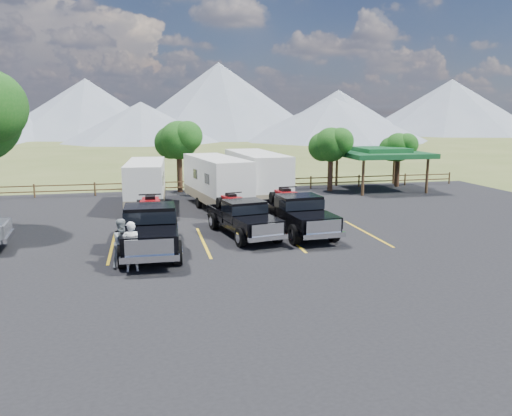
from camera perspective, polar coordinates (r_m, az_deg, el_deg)
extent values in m
plane|color=#4B5925|center=(19.35, 1.26, -6.64)|extent=(320.00, 320.00, 0.00)
cube|color=black|center=(22.15, -0.58, -4.31)|extent=(44.00, 34.00, 0.04)
cube|color=gold|center=(22.73, -16.14, -4.30)|extent=(0.12, 5.50, 0.01)
cube|color=gold|center=(22.80, -6.04, -3.87)|extent=(0.12, 5.50, 0.01)
cube|color=gold|center=(23.56, 3.69, -3.35)|extent=(0.12, 5.50, 0.01)
cube|color=gold|center=(24.94, 12.56, -2.79)|extent=(0.12, 5.50, 0.01)
cylinder|color=#301D12|center=(37.67, 8.48, 3.99)|extent=(0.39, 0.39, 2.80)
sphere|color=#144B12|center=(37.48, 8.57, 7.18)|extent=(2.52, 2.52, 2.52)
sphere|color=#144B12|center=(37.24, 9.61, 7.54)|extent=(1.98, 1.98, 1.98)
sphere|color=#144B12|center=(37.69, 7.63, 6.95)|extent=(2.16, 2.16, 2.16)
cylinder|color=#301D12|center=(41.08, 15.84, 4.06)|extent=(0.38, 0.38, 2.52)
sphere|color=#144B12|center=(40.92, 15.98, 6.69)|extent=(2.24, 2.24, 2.24)
sphere|color=#144B12|center=(40.78, 16.86, 6.97)|extent=(1.76, 1.76, 1.76)
sphere|color=#144B12|center=(41.03, 15.18, 6.52)|extent=(1.92, 1.92, 1.92)
cylinder|color=#301D12|center=(37.25, -8.72, 4.13)|extent=(0.41, 0.41, 3.08)
sphere|color=#144B12|center=(37.06, -8.82, 7.68)|extent=(2.80, 2.80, 2.80)
sphere|color=#144B12|center=(36.59, -7.83, 8.13)|extent=(2.20, 2.20, 2.20)
sphere|color=#144B12|center=(37.48, -9.72, 7.38)|extent=(2.40, 2.40, 2.40)
cylinder|color=#503D22|center=(37.59, -24.01, 1.77)|extent=(0.12, 0.12, 1.00)
cylinder|color=#503D22|center=(36.99, -17.93, 2.05)|extent=(0.12, 0.12, 1.00)
cylinder|color=#503D22|center=(36.82, -11.72, 2.31)|extent=(0.12, 0.12, 1.00)
cylinder|color=#503D22|center=(37.08, -5.53, 2.55)|extent=(0.12, 0.12, 1.00)
cylinder|color=#503D22|center=(37.76, 0.51, 2.75)|extent=(0.12, 0.12, 1.00)
cylinder|color=#503D22|center=(38.84, 6.28, 2.91)|extent=(0.12, 0.12, 1.00)
cylinder|color=#503D22|center=(40.30, 11.68, 3.04)|extent=(0.12, 0.12, 1.00)
cylinder|color=#503D22|center=(42.09, 16.67, 3.13)|extent=(0.12, 0.12, 1.00)
cylinder|color=#503D22|center=(44.16, 21.22, 3.19)|extent=(0.12, 0.12, 1.00)
cube|color=#503D22|center=(37.37, -2.48, 2.58)|extent=(36.00, 0.06, 0.08)
cube|color=#503D22|center=(37.32, -2.49, 3.19)|extent=(36.00, 0.06, 0.08)
cylinder|color=#503D22|center=(35.97, 12.13, 3.39)|extent=(0.20, 0.20, 2.60)
cylinder|color=#503D22|center=(40.54, 9.21, 4.31)|extent=(0.20, 0.20, 2.60)
cylinder|color=#503D22|center=(38.31, 18.97, 3.49)|extent=(0.20, 0.20, 2.60)
cylinder|color=#503D22|center=(42.63, 15.49, 4.37)|extent=(0.20, 0.20, 2.60)
cube|color=#175228|center=(39.14, 14.05, 6.03)|extent=(6.20, 6.20, 0.35)
cube|color=#175228|center=(39.12, 14.07, 6.47)|extent=(3.50, 3.50, 0.35)
cone|color=slate|center=(130.65, -18.78, 10.79)|extent=(44.00, 44.00, 14.00)
cone|color=slate|center=(127.31, -4.25, 12.24)|extent=(52.00, 52.00, 18.00)
cone|color=slate|center=(141.95, 9.37, 10.77)|extent=(40.00, 40.00, 12.00)
cone|color=slate|center=(153.27, 21.34, 10.74)|extent=(50.00, 50.00, 15.00)
cone|color=slate|center=(104.95, -12.97, 9.57)|extent=(32.00, 32.00, 8.00)
cone|color=slate|center=(109.28, 8.81, 10.02)|extent=(40.00, 40.00, 9.00)
cube|color=black|center=(21.47, -11.93, -3.10)|extent=(2.15, 6.24, 0.39)
cube|color=black|center=(19.35, -12.05, -3.41)|extent=(2.13, 2.00, 0.54)
cube|color=black|center=(21.17, -12.02, -1.13)|extent=(2.08, 1.74, 1.09)
cube|color=black|center=(21.14, -12.03, -0.70)|extent=(2.13, 1.81, 0.49)
cube|color=black|center=(23.31, -11.90, -1.25)|extent=(2.15, 2.66, 0.60)
cube|color=silver|center=(18.30, -12.09, -4.42)|extent=(1.74, 0.13, 0.60)
cube|color=silver|center=(18.34, -12.04, -5.72)|extent=(2.13, 0.25, 0.24)
cube|color=silver|center=(24.66, -11.84, -1.45)|extent=(2.13, 0.23, 0.24)
cylinder|color=black|center=(19.49, -14.99, -5.26)|extent=(0.35, 0.98, 0.98)
cylinder|color=black|center=(19.45, -8.96, -5.06)|extent=(0.35, 0.98, 0.98)
cylinder|color=black|center=(23.65, -14.33, -2.41)|extent=(0.35, 0.98, 0.98)
cylinder|color=black|center=(23.61, -9.38, -2.24)|extent=(0.35, 0.98, 0.98)
cube|color=#94080C|center=(23.17, -11.98, 0.52)|extent=(0.79, 1.43, 0.38)
cube|color=black|center=(23.13, -12.00, 1.18)|extent=(0.45, 0.82, 0.20)
cube|color=#94080C|center=(22.57, -12.00, 0.53)|extent=(0.88, 0.40, 0.24)
cylinder|color=black|center=(22.61, -12.04, 1.52)|extent=(0.98, 0.09, 0.07)
cylinder|color=black|center=(22.64, -13.21, -0.33)|extent=(0.30, 0.61, 0.61)
cylinder|color=black|center=(22.62, -10.74, -0.24)|extent=(0.30, 0.61, 0.61)
cylinder|color=black|center=(23.81, -13.11, 0.22)|extent=(0.30, 0.61, 0.61)
cylinder|color=black|center=(23.80, -10.76, 0.30)|extent=(0.30, 0.61, 0.61)
cube|color=black|center=(23.70, -1.44, -1.80)|extent=(2.70, 5.54, 0.34)
cube|color=black|center=(22.02, 0.31, -1.86)|extent=(2.08, 1.99, 0.47)
cube|color=black|center=(23.46, -1.34, -0.25)|extent=(2.00, 1.76, 0.93)
cube|color=black|center=(23.44, -1.34, 0.08)|extent=(2.04, 1.82, 0.42)
cube|color=black|center=(25.18, -2.87, -0.46)|extent=(2.18, 2.54, 0.51)
cube|color=silver|center=(21.18, 1.35, -2.50)|extent=(1.48, 0.36, 0.51)
cube|color=silver|center=(21.22, 1.41, -3.46)|extent=(1.82, 0.51, 0.20)
cube|color=silver|center=(26.27, -3.73, -0.69)|extent=(1.82, 0.50, 0.20)
cylinder|color=black|center=(21.76, -1.75, -3.40)|extent=(0.43, 0.88, 0.84)
cylinder|color=black|center=(22.44, 2.41, -2.97)|extent=(0.43, 0.88, 0.84)
cylinder|color=black|center=(25.13, -4.87, -1.50)|extent=(0.43, 0.88, 0.84)
cylinder|color=black|center=(25.73, -1.17, -1.17)|extent=(0.43, 0.88, 0.84)
cube|color=#94080C|center=(25.06, -2.89, 0.95)|extent=(0.87, 1.31, 0.33)
cube|color=black|center=(25.02, -2.89, 1.47)|extent=(0.50, 0.76, 0.17)
cube|color=#94080C|center=(24.57, -2.47, 0.97)|extent=(0.79, 0.46, 0.20)
cylinder|color=black|center=(24.61, -2.55, 1.76)|extent=(0.83, 0.22, 0.06)
cylinder|color=black|center=(24.48, -3.38, 0.26)|extent=(0.34, 0.56, 0.52)
cylinder|color=black|center=(24.77, -1.56, 0.40)|extent=(0.34, 0.56, 0.52)
cylinder|color=black|center=(25.43, -4.17, 0.65)|extent=(0.34, 0.56, 0.52)
cylinder|color=black|center=(25.71, -2.41, 0.78)|extent=(0.34, 0.56, 0.52)
cube|color=black|center=(24.33, 4.78, -1.37)|extent=(2.33, 5.93, 0.37)
cube|color=black|center=(22.49, 6.64, -1.44)|extent=(2.10, 1.98, 0.51)
cube|color=black|center=(24.08, 4.92, 0.27)|extent=(2.03, 1.74, 1.02)
cube|color=black|center=(24.05, 4.92, 0.63)|extent=(2.08, 1.80, 0.46)
cube|color=black|center=(25.95, 3.29, 0.05)|extent=(2.14, 2.59, 0.56)
cube|color=silver|center=(21.58, 7.75, -2.12)|extent=(1.63, 0.21, 0.56)
cube|color=silver|center=(21.62, 7.79, -3.16)|extent=(2.00, 0.34, 0.22)
cube|color=silver|center=(27.14, 2.39, -0.20)|extent=(2.00, 0.32, 0.22)
cylinder|color=black|center=(22.20, 4.41, -3.04)|extent=(0.38, 0.94, 0.92)
cylinder|color=black|center=(22.96, 8.87, -2.67)|extent=(0.38, 0.94, 0.92)
cylinder|color=black|center=(25.90, 1.15, -1.00)|extent=(0.38, 0.94, 0.92)
cylinder|color=black|center=(26.55, 5.08, -0.75)|extent=(0.38, 0.94, 0.92)
cube|color=#94080C|center=(25.83, 3.31, 1.54)|extent=(0.82, 1.38, 0.36)
cube|color=black|center=(25.79, 3.31, 2.10)|extent=(0.47, 0.79, 0.18)
cube|color=#94080C|center=(25.30, 3.75, 1.58)|extent=(0.84, 0.42, 0.22)
cylinder|color=black|center=(25.34, 3.68, 2.41)|extent=(0.92, 0.13, 0.06)
cylinder|color=black|center=(25.19, 2.77, 0.84)|extent=(0.31, 0.59, 0.57)
cylinder|color=black|center=(25.51, 4.70, 0.95)|extent=(0.31, 0.59, 0.57)
cylinder|color=black|center=(26.23, 1.94, 1.25)|extent=(0.31, 0.59, 0.57)
cylinder|color=black|center=(26.54, 3.81, 1.34)|extent=(0.31, 0.59, 0.57)
cube|color=silver|center=(31.08, -12.47, 3.02)|extent=(2.53, 6.76, 2.39)
cube|color=#85785C|center=(31.22, -12.40, 1.33)|extent=(2.55, 6.79, 0.53)
cube|color=black|center=(29.50, -14.76, 2.98)|extent=(0.07, 0.80, 0.53)
cube|color=black|center=(29.36, -10.59, 3.11)|extent=(0.07, 0.80, 0.53)
cylinder|color=black|center=(31.63, -14.15, 0.56)|extent=(0.26, 0.63, 0.62)
cylinder|color=black|center=(31.50, -10.53, 0.67)|extent=(0.26, 0.63, 0.62)
cube|color=black|center=(27.23, -12.87, -0.72)|extent=(0.20, 1.60, 0.09)
cube|color=silver|center=(30.63, -4.52, 3.38)|extent=(3.46, 7.44, 2.58)
cube|color=#85785C|center=(30.77, -4.49, 1.53)|extent=(3.49, 7.48, 0.57)
cube|color=black|center=(28.56, -5.65, 3.34)|extent=(0.16, 0.85, 0.57)
cube|color=black|center=(29.29, -1.30, 3.58)|extent=(0.16, 0.85, 0.57)
cylinder|color=black|center=(30.82, -6.54, 0.61)|extent=(0.35, 0.70, 0.67)
cylinder|color=black|center=(31.46, -2.77, 0.87)|extent=(0.35, 0.70, 0.67)
cube|color=black|center=(26.70, -1.58, -0.60)|extent=(0.40, 1.71, 0.10)
cube|color=silver|center=(32.14, 0.07, 3.93)|extent=(2.95, 7.69, 2.71)
cube|color=#85785C|center=(32.29, 0.07, 2.08)|extent=(2.98, 7.73, 0.60)
cube|color=black|center=(29.98, -1.12, 3.95)|extent=(0.09, 0.90, 0.60)
cube|color=black|center=(30.72, 3.27, 4.10)|extent=(0.09, 0.90, 0.60)
cylinder|color=black|center=(32.35, -2.00, 1.19)|extent=(0.30, 0.72, 0.70)
cylinder|color=black|center=(32.99, 1.81, 1.38)|extent=(0.30, 0.72, 0.70)
cube|color=black|center=(27.97, 2.82, -0.03)|extent=(0.25, 1.81, 0.10)
cube|color=silver|center=(23.83, -26.39, -2.89)|extent=(0.33, 2.01, 0.22)
imported|color=white|center=(18.91, -14.08, -4.28)|extent=(0.73, 0.52, 1.89)
imported|color=gray|center=(19.49, -14.96, -3.90)|extent=(1.15, 1.08, 1.87)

